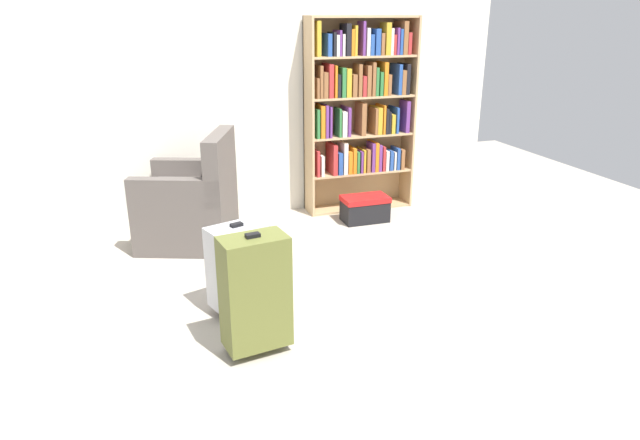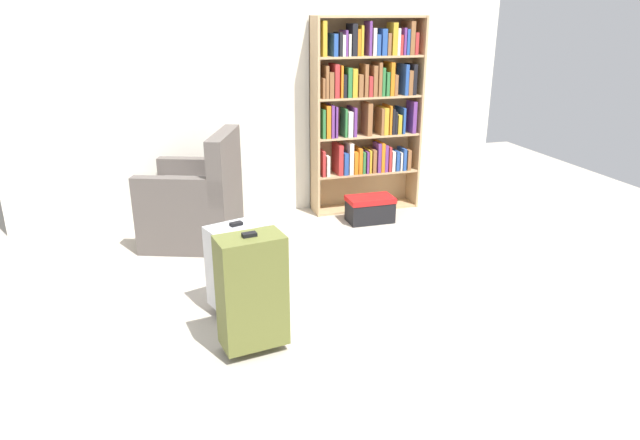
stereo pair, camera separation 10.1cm
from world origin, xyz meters
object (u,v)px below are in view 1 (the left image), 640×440
object	(u,v)px
bookshelf	(360,107)
mug	(259,231)
suitcase_olive	(255,292)
armchair	(192,205)
storage_box	(365,208)
suitcase_silver	(239,266)

from	to	relation	value
bookshelf	mug	xyz separation A→B (m)	(-1.07, -0.46, -0.92)
bookshelf	suitcase_olive	bearing A→B (deg)	-124.29
armchair	suitcase_olive	xyz separation A→B (m)	(0.14, -1.74, 0.05)
storage_box	armchair	bearing A→B (deg)	-179.31
mug	storage_box	bearing A→B (deg)	4.36
bookshelf	suitcase_silver	distance (m)	2.30
bookshelf	suitcase_silver	xyz separation A→B (m)	(-1.46, -1.65, -0.66)
suitcase_olive	bookshelf	bearing A→B (deg)	55.71
mug	suitcase_silver	world-z (taller)	suitcase_silver
mug	armchair	bearing A→B (deg)	173.87
armchair	mug	world-z (taller)	armchair
armchair	storage_box	distance (m)	1.53
storage_box	suitcase_silver	bearing A→B (deg)	-137.34
storage_box	suitcase_olive	bearing A→B (deg)	-128.03
storage_box	suitcase_silver	world-z (taller)	suitcase_silver
mug	suitcase_olive	world-z (taller)	suitcase_olive
armchair	mug	xyz separation A→B (m)	(0.53, -0.06, -0.27)
bookshelf	armchair	world-z (taller)	bookshelf
mug	suitcase_silver	size ratio (longest dim) A/B	0.21
mug	suitcase_olive	distance (m)	1.76
bookshelf	storage_box	bearing A→B (deg)	-102.43
suitcase_silver	storage_box	bearing A→B (deg)	42.66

